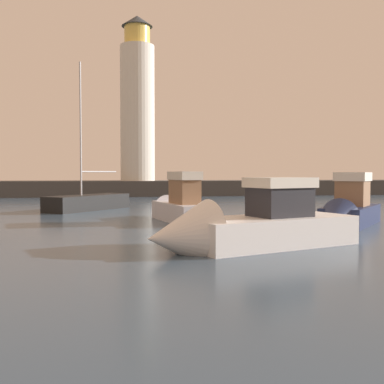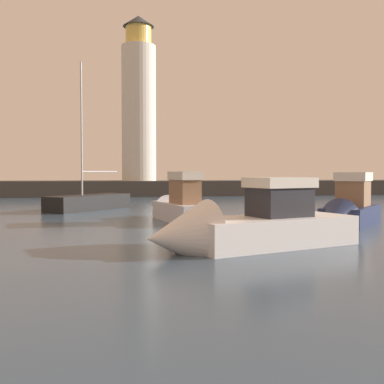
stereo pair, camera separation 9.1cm
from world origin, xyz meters
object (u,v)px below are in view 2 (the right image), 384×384
Objects in this scene: motorboat_3 at (178,205)px; lighthouse at (139,103)px; motorboat_1 at (347,210)px; motorboat_4 at (240,228)px; sailboat_moored at (89,202)px; mooring_buoy at (335,209)px.

lighthouse is at bearing 91.85° from motorboat_3.
motorboat_1 is 8.79m from motorboat_4.
motorboat_1 is 0.92× the size of motorboat_3.
motorboat_1 is 17.65m from sailboat_moored.
mooring_buoy is (10.40, -26.75, -10.00)m from lighthouse.
mooring_buoy is (9.51, 0.82, -0.42)m from motorboat_3.
lighthouse is 38.37m from motorboat_4.
sailboat_moored is at bearing 109.27° from motorboat_4.
lighthouse reaches higher than motorboat_3.
motorboat_3 is at bearing -88.15° from lighthouse.
motorboat_3 is 9.57m from sailboat_moored.
mooring_buoy is (8.58, 10.33, -0.29)m from motorboat_4.
motorboat_3 is 0.64× the size of sailboat_moored.
motorboat_3 reaches higher than mooring_buoy.
sailboat_moored reaches higher than motorboat_4.
motorboat_4 is at bearing -140.95° from motorboat_1.
sailboat_moored is 16.38m from mooring_buoy.
sailboat_moored is at bearing 153.92° from mooring_buoy.
mooring_buoy is at bearing -68.77° from lighthouse.
sailboat_moored is at bearing -102.45° from lighthouse.
lighthouse is 29.20m from motorboat_3.
motorboat_4 reaches higher than mooring_buoy.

